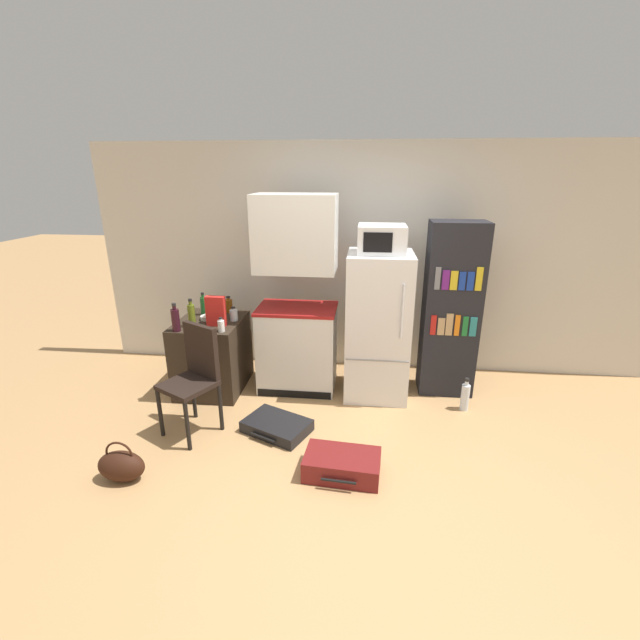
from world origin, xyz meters
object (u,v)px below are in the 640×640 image
bottle_clear_short (234,315)px  bottle_green_tall (203,306)px  bottle_olive_oil (192,315)px  suitcase_small_flat (342,465)px  side_table (213,354)px  chair (195,371)px  kitchen_hutch (297,303)px  handbag (121,466)px  water_bottle_front (465,397)px  refrigerator (378,326)px  bottle_wine_dark (176,320)px  cereal_box (216,311)px  bottle_amber_beer (229,305)px  bookshelf (451,311)px  bottle_milk_white (221,326)px  suitcase_large_flat (277,426)px  microwave (382,239)px  bowl (208,318)px

bottle_clear_short → bottle_green_tall: bearing=159.2°
bottle_olive_oil → suitcase_small_flat: 2.06m
side_table → chair: chair is taller
kitchen_hutch → chair: bearing=-129.9°
bottle_clear_short → handbag: bottle_clear_short is taller
water_bottle_front → chair: bearing=-166.5°
side_table → refrigerator: bearing=2.5°
bottle_olive_oil → handbag: (-0.09, -1.32, -0.76)m
bottle_wine_dark → bottle_clear_short: bearing=38.7°
cereal_box → suitcase_small_flat: 1.94m
bottle_olive_oil → bottle_amber_beer: bearing=67.2°
kitchen_hutch → bottle_wine_dark: bearing=-157.3°
bookshelf → bottle_milk_white: size_ratio=12.56×
bottle_olive_oil → bottle_green_tall: bearing=93.3°
suitcase_large_flat → water_bottle_front: 1.84m
bottle_amber_beer → handbag: size_ratio=0.49×
bookshelf → bottle_green_tall: 2.58m
bottle_wine_dark → chair: size_ratio=0.29×
microwave → side_table: bearing=-177.5°
bottle_wine_dark → water_bottle_front: bottle_wine_dark is taller
kitchen_hutch → chair: kitchen_hutch is taller
refrigerator → bottle_clear_short: (-1.47, -0.05, 0.08)m
chair → bottle_green_tall: bearing=133.8°
side_table → microwave: (1.72, 0.08, 1.23)m
bottle_amber_beer → kitchen_hutch: bearing=-12.8°
bottle_clear_short → bottle_olive_oil: bottle_olive_oil is taller
suitcase_small_flat → handbag: (-1.65, -0.25, 0.04)m
cereal_box → suitcase_large_flat: bearing=-41.0°
refrigerator → suitcase_small_flat: (-0.26, -1.35, -0.66)m
bottle_wine_dark → bottle_green_tall: bearing=80.8°
side_table → bottle_milk_white: bearing=-52.8°
bookshelf → bowl: size_ratio=12.00×
handbag → bottle_olive_oil: bearing=86.2°
bottle_green_tall → suitcase_large_flat: size_ratio=0.37×
bottle_clear_short → bowl: size_ratio=0.97×
bottle_olive_oil → bottle_milk_white: bearing=-17.0°
bottle_milk_white → bottle_olive_oil: (-0.33, 0.10, 0.06)m
bottle_wine_dark → chair: 0.64m
refrigerator → bottle_wine_dark: size_ratio=5.32×
bookshelf → side_table: bearing=-175.0°
bottle_wine_dark → bookshelf: bearing=11.7°
suitcase_large_flat → cereal_box: bearing=163.1°
side_table → bottle_clear_short: bottle_clear_short is taller
bowl → bottle_green_tall: bearing=122.9°
side_table → bookshelf: size_ratio=0.44×
bottle_wine_dark → handbag: bottle_wine_dark is taller
bookshelf → bottle_green_tall: bearing=-179.0°
bottle_milk_white → bowl: bearing=128.3°
bowl → suitcase_small_flat: size_ratio=0.25×
bowl → water_bottle_front: size_ratio=0.44×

